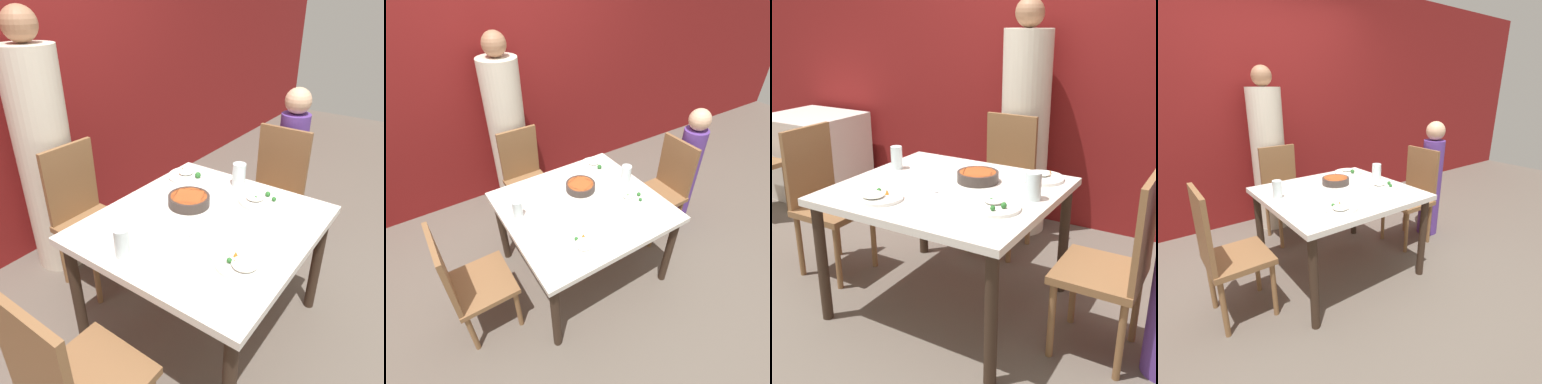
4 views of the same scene
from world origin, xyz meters
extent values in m
plane|color=#60564C|center=(0.00, 0.00, 0.00)|extent=(10.00, 10.00, 0.00)
cube|color=maroon|center=(0.00, 1.51, 1.35)|extent=(10.00, 0.06, 2.70)
cube|color=silver|center=(0.00, 0.00, 0.70)|extent=(1.14, 1.06, 0.04)
cylinder|color=#332319|center=(-0.51, -0.47, 0.34)|extent=(0.06, 0.06, 0.68)
cylinder|color=#332319|center=(0.51, -0.47, 0.34)|extent=(0.06, 0.06, 0.68)
cylinder|color=#332319|center=(-0.51, 0.47, 0.34)|extent=(0.06, 0.06, 0.68)
cylinder|color=#332319|center=(0.51, 0.47, 0.34)|extent=(0.06, 0.06, 0.68)
cube|color=brown|center=(-0.09, 0.80, 0.43)|extent=(0.40, 0.40, 0.04)
cube|color=brown|center=(-0.09, 0.99, 0.70)|extent=(0.38, 0.03, 0.50)
cylinder|color=brown|center=(-0.25, 0.64, 0.21)|extent=(0.04, 0.04, 0.41)
cylinder|color=brown|center=(0.08, 0.64, 0.21)|extent=(0.04, 0.04, 0.41)
cylinder|color=brown|center=(-0.25, 0.97, 0.21)|extent=(0.04, 0.04, 0.41)
cylinder|color=brown|center=(0.08, 0.97, 0.21)|extent=(0.04, 0.04, 0.41)
cube|color=brown|center=(0.84, 0.02, 0.43)|extent=(0.40, 0.40, 0.04)
cube|color=brown|center=(1.03, 0.02, 0.70)|extent=(0.03, 0.38, 0.50)
cylinder|color=brown|center=(0.68, 0.18, 0.21)|extent=(0.04, 0.04, 0.41)
cylinder|color=brown|center=(0.68, -0.15, 0.21)|extent=(0.04, 0.04, 0.41)
cylinder|color=brown|center=(1.01, 0.18, 0.21)|extent=(0.04, 0.04, 0.41)
cylinder|color=brown|center=(1.01, -0.15, 0.21)|extent=(0.04, 0.04, 0.41)
cube|color=brown|center=(-0.84, -0.04, 0.43)|extent=(0.40, 0.40, 0.04)
cube|color=brown|center=(-1.03, -0.04, 0.70)|extent=(0.03, 0.38, 0.50)
cylinder|color=brown|center=(-0.68, -0.20, 0.21)|extent=(0.04, 0.04, 0.41)
cylinder|color=brown|center=(-0.68, 0.13, 0.21)|extent=(0.04, 0.04, 0.41)
cylinder|color=brown|center=(-1.01, -0.20, 0.21)|extent=(0.04, 0.04, 0.41)
cylinder|color=brown|center=(-1.01, 0.13, 0.21)|extent=(0.04, 0.04, 0.41)
cylinder|color=beige|center=(-0.09, 1.22, 0.76)|extent=(0.36, 0.36, 1.52)
sphere|color=#9E7051|center=(-0.09, 1.22, 1.62)|extent=(0.21, 0.21, 0.21)
cylinder|color=#5B3893|center=(1.19, 0.02, 0.51)|extent=(0.21, 0.21, 1.01)
sphere|color=#DBAD89|center=(1.19, 0.02, 1.11)|extent=(0.19, 0.19, 0.19)
cylinder|color=#3D332D|center=(0.09, 0.17, 0.75)|extent=(0.23, 0.23, 0.06)
cylinder|color=#BC5123|center=(0.09, 0.17, 0.78)|extent=(0.20, 0.20, 0.01)
cylinder|color=white|center=(-0.20, -0.33, 0.73)|extent=(0.24, 0.24, 0.02)
ellipsoid|color=white|center=(-0.22, -0.35, 0.75)|extent=(0.11, 0.11, 0.02)
cone|color=orange|center=(-0.24, -0.31, 0.76)|extent=(0.02, 0.02, 0.03)
sphere|color=#2D702D|center=(-0.24, -0.29, 0.75)|extent=(0.02, 0.02, 0.02)
cone|color=orange|center=(-0.19, -0.29, 0.76)|extent=(0.02, 0.02, 0.03)
cylinder|color=white|center=(0.35, -0.14, 0.73)|extent=(0.26, 0.26, 0.02)
ellipsoid|color=white|center=(0.34, -0.11, 0.75)|extent=(0.10, 0.10, 0.02)
sphere|color=#2D702D|center=(0.38, -0.21, 0.75)|extent=(0.03, 0.03, 0.03)
sphere|color=#2D702D|center=(0.41, -0.16, 0.76)|extent=(0.03, 0.03, 0.03)
sphere|color=#2D702D|center=(0.33, -0.12, 0.75)|extent=(0.03, 0.03, 0.03)
cylinder|color=white|center=(0.38, 0.38, 0.73)|extent=(0.27, 0.27, 0.02)
ellipsoid|color=white|center=(0.38, 0.41, 0.75)|extent=(0.09, 0.09, 0.02)
cone|color=orange|center=(0.39, 0.42, 0.76)|extent=(0.01, 0.01, 0.03)
sphere|color=#2D702D|center=(0.37, 0.31, 0.76)|extent=(0.04, 0.04, 0.04)
cone|color=orange|center=(0.41, 0.45, 0.75)|extent=(0.02, 0.02, 0.02)
cone|color=orange|center=(0.35, 0.43, 0.75)|extent=(0.02, 0.02, 0.03)
cylinder|color=silver|center=(0.46, 0.07, 0.80)|extent=(0.08, 0.08, 0.14)
cylinder|color=silver|center=(-0.46, 0.14, 0.79)|extent=(0.07, 0.07, 0.14)
cube|color=silver|center=(-0.09, -0.06, 0.73)|extent=(0.17, 0.10, 0.01)
camera|label=1|loc=(-1.38, -0.91, 1.77)|focal=35.00mm
camera|label=2|loc=(-0.94, -1.42, 2.18)|focal=28.00mm
camera|label=3|loc=(1.32, -2.07, 1.59)|focal=45.00mm
camera|label=4|loc=(-1.27, -1.89, 1.52)|focal=28.00mm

